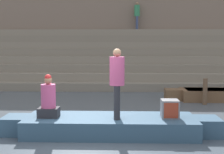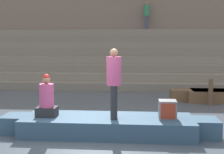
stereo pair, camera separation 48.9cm
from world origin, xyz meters
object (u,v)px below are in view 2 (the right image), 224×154
(person_standing, at_px, (114,79))
(mooring_post, at_px, (211,92))
(rowboat_main, at_px, (108,125))
(person_rowing, at_px, (47,100))
(person_on_steps, at_px, (147,14))
(tv_set, at_px, (167,109))

(person_standing, xyz_separation_m, mooring_post, (3.29, 4.32, -0.95))
(mooring_post, bearing_deg, rowboat_main, -129.94)
(rowboat_main, height_order, person_standing, person_standing)
(person_rowing, xyz_separation_m, person_on_steps, (2.77, 12.42, 3.38))
(rowboat_main, relative_size, mooring_post, 5.50)
(tv_set, xyz_separation_m, mooring_post, (1.97, 4.18, -0.18))
(person_on_steps, bearing_deg, mooring_post, -61.87)
(tv_set, bearing_deg, rowboat_main, 172.34)
(mooring_post, bearing_deg, person_on_steps, 105.38)
(person_standing, xyz_separation_m, tv_set, (1.32, 0.14, -0.77))
(person_standing, relative_size, person_on_steps, 1.01)
(tv_set, distance_m, mooring_post, 4.63)
(tv_set, bearing_deg, person_standing, 179.84)
(rowboat_main, distance_m, person_rowing, 1.69)
(person_standing, height_order, tv_set, person_standing)
(tv_set, xyz_separation_m, person_on_steps, (-0.29, 12.40, 3.58))
(rowboat_main, bearing_deg, mooring_post, 48.27)
(person_standing, xyz_separation_m, person_on_steps, (1.04, 12.53, 2.81))
(rowboat_main, height_order, mooring_post, mooring_post)
(person_standing, height_order, mooring_post, person_standing)
(person_standing, relative_size, tv_set, 3.79)
(person_on_steps, bearing_deg, person_standing, -81.97)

